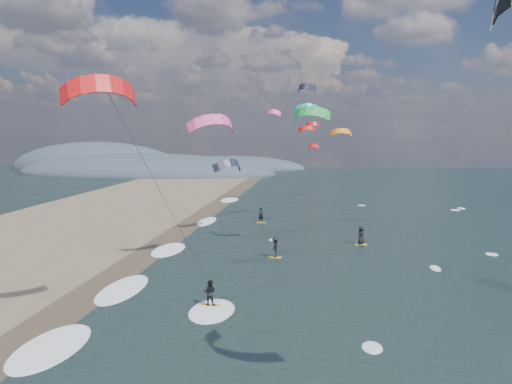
# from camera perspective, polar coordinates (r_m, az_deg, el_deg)

# --- Properties ---
(wet_sand_strip) EXTENTS (3.00, 240.00, 0.00)m
(wet_sand_strip) POSITION_cam_1_polar(r_m,az_deg,el_deg) (31.19, -21.56, -12.98)
(wet_sand_strip) COLOR #382D23
(wet_sand_strip) RESTS_ON ground
(coastal_hills) EXTENTS (80.00, 41.00, 15.00)m
(coastal_hills) POSITION_cam_1_polar(r_m,az_deg,el_deg) (132.59, -13.39, 2.33)
(coastal_hills) COLOR #3D4756
(coastal_hills) RESTS_ON ground
(kitesurfer_near_b) EXTENTS (6.96, 8.93, 13.62)m
(kitesurfer_near_b) POSITION_cam_1_polar(r_m,az_deg,el_deg) (25.58, -12.68, 2.76)
(kitesurfer_near_b) COLOR gold
(kitesurfer_near_b) RESTS_ON ground
(far_kitesurfers) EXTENTS (11.57, 16.40, 1.77)m
(far_kitesurfers) POSITION_cam_1_polar(r_m,az_deg,el_deg) (46.03, 4.85, -4.98)
(far_kitesurfers) COLOR gold
(far_kitesurfers) RESTS_ON ground
(bg_kite_field) EXTENTS (15.01, 72.68, 10.42)m
(bg_kite_field) POSITION_cam_1_polar(r_m,az_deg,el_deg) (67.50, 4.55, 7.78)
(bg_kite_field) COLOR red
(bg_kite_field) RESTS_ON ground
(shoreline_surf) EXTENTS (2.40, 79.40, 0.11)m
(shoreline_surf) POSITION_cam_1_polar(r_m,az_deg,el_deg) (34.70, -15.91, -10.72)
(shoreline_surf) COLOR white
(shoreline_surf) RESTS_ON ground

